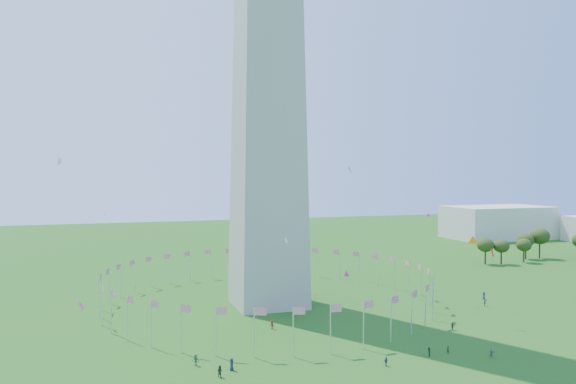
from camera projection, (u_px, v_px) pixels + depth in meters
name	position (u px, v px, depth m)	size (l,w,h in m)	color
ground	(354.00, 373.00, 92.45)	(600.00, 600.00, 0.00)	#194C11
flag_ring	(268.00, 287.00, 139.69)	(80.24, 80.24, 9.00)	silver
gov_building_east_a	(498.00, 222.00, 281.85)	(50.00, 30.00, 16.00)	beige
crowd	(379.00, 356.00, 97.94)	(92.53, 69.62, 2.05)	black
kites_aloft	(360.00, 239.00, 117.37)	(93.29, 75.95, 31.51)	orange
tree_line_east	(540.00, 247.00, 210.52)	(53.40, 15.94, 11.48)	#354C19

